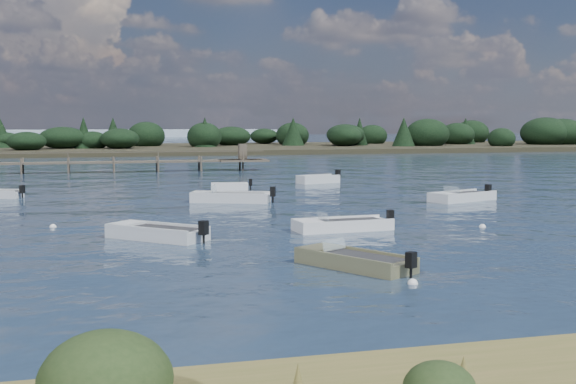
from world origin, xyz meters
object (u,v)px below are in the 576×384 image
object	(u,v)px
tender_far_grey_b	(318,181)
dinghy_near_olive	(354,263)
dinghy_extra_a	(230,199)
dinghy_mid_white_b	(462,198)
dinghy_mid_grey	(157,235)
tender_far_white	(230,188)
dinghy_mid_white_a	(342,227)

from	to	relation	value
tender_far_grey_b	dinghy_near_olive	world-z (taller)	tender_far_grey_b
dinghy_extra_a	dinghy_mid_white_b	distance (m)	14.49
dinghy_near_olive	tender_far_grey_b	bearing A→B (deg)	75.03
dinghy_mid_grey	dinghy_near_olive	world-z (taller)	dinghy_mid_grey
dinghy_mid_white_b	tender_far_white	size ratio (longest dim) A/B	1.62
dinghy_extra_a	dinghy_mid_white_a	distance (m)	13.09
dinghy_mid_grey	dinghy_mid_white_b	xyz separation A→B (m)	(19.67, 10.23, -0.00)
dinghy_extra_a	dinghy_near_olive	xyz separation A→B (m)	(0.52, -20.93, -0.03)
tender_far_grey_b	dinghy_mid_white_b	bearing A→B (deg)	-72.06
tender_far_white	tender_far_grey_b	bearing A→B (deg)	26.87
dinghy_mid_white_a	dinghy_mid_white_b	bearing A→B (deg)	41.06
dinghy_extra_a	tender_far_white	xyz separation A→B (m)	(1.38, 8.02, -0.03)
tender_far_grey_b	dinghy_mid_white_b	xyz separation A→B (m)	(4.85, -14.98, -0.03)
dinghy_mid_grey	dinghy_mid_white_b	bearing A→B (deg)	27.49
tender_far_grey_b	dinghy_mid_white_a	bearing A→B (deg)	-104.57
dinghy_mid_grey	tender_far_white	xyz separation A→B (m)	(6.85, 21.17, -0.02)
dinghy_extra_a	tender_far_grey_b	bearing A→B (deg)	52.23
dinghy_mid_grey	dinghy_mid_white_a	world-z (taller)	dinghy_mid_grey
dinghy_extra_a	tender_far_white	bearing A→B (deg)	80.27
tender_far_grey_b	tender_far_white	xyz separation A→B (m)	(-7.97, -4.04, -0.04)
tender_far_white	dinghy_mid_grey	bearing A→B (deg)	-107.92
tender_far_grey_b	dinghy_extra_a	bearing A→B (deg)	-127.77
dinghy_mid_grey	dinghy_near_olive	size ratio (longest dim) A/B	0.97
dinghy_near_olive	dinghy_extra_a	bearing A→B (deg)	91.43
dinghy_mid_white_a	dinghy_near_olive	distance (m)	8.50
dinghy_extra_a	tender_far_white	size ratio (longest dim) A/B	1.69
dinghy_mid_white_b	dinghy_mid_white_a	distance (m)	14.99
dinghy_mid_white_b	dinghy_mid_white_a	world-z (taller)	dinghy_mid_white_b
dinghy_mid_white_b	tender_far_white	xyz separation A→B (m)	(-12.82, 10.94, -0.01)
dinghy_mid_grey	dinghy_mid_white_a	xyz separation A→B (m)	(8.37, 0.39, -0.02)
dinghy_mid_white_a	dinghy_near_olive	size ratio (longest dim) A/B	1.09
tender_far_grey_b	dinghy_mid_white_a	size ratio (longest dim) A/B	0.82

